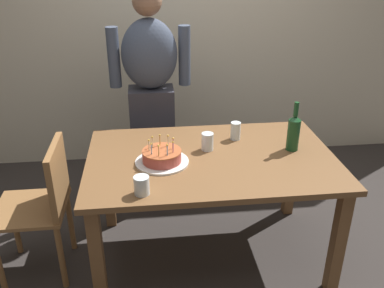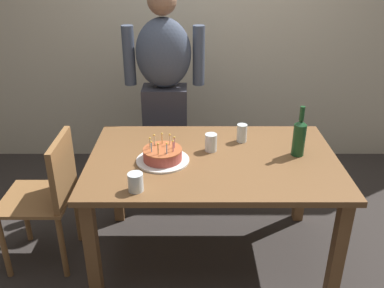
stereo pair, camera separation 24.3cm
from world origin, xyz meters
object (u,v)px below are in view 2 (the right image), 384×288
(wine_bottle, at_px, (298,136))
(person_man_bearded, at_px, (163,93))
(birthday_cake, at_px, (161,156))
(dining_chair, at_px, (49,191))
(water_glass_far, at_px, (241,133))
(water_glass_side, at_px, (134,182))
(water_glass_near, at_px, (210,142))

(wine_bottle, bearing_deg, person_man_bearded, 137.66)
(birthday_cake, relative_size, person_man_bearded, 0.19)
(birthday_cake, height_order, person_man_bearded, person_man_bearded)
(dining_chair, bearing_deg, water_glass_far, 101.82)
(wine_bottle, relative_size, dining_chair, 0.36)
(water_glass_side, xyz_separation_m, person_man_bearded, (0.08, 1.19, 0.08))
(water_glass_near, relative_size, water_glass_side, 1.12)
(birthday_cake, distance_m, wine_bottle, 0.83)
(water_glass_side, bearing_deg, person_man_bearded, 86.05)
(water_glass_far, bearing_deg, water_glass_near, -146.66)
(water_glass_far, relative_size, wine_bottle, 0.37)
(person_man_bearded, bearing_deg, water_glass_near, 114.40)
(water_glass_far, bearing_deg, birthday_cake, -150.84)
(water_glass_side, bearing_deg, water_glass_far, 44.35)
(person_man_bearded, relative_size, dining_chair, 1.90)
(water_glass_near, relative_size, wine_bottle, 0.35)
(water_glass_near, bearing_deg, water_glass_side, -131.29)
(person_man_bearded, bearing_deg, birthday_cake, 92.44)
(birthday_cake, relative_size, water_glass_near, 2.84)
(water_glass_side, bearing_deg, birthday_cake, 69.90)
(water_glass_near, distance_m, person_man_bearded, 0.80)
(water_glass_near, xyz_separation_m, water_glass_side, (-0.41, -0.47, -0.01))
(water_glass_far, height_order, dining_chair, dining_chair)
(water_glass_near, height_order, water_glass_far, water_glass_far)
(water_glass_far, height_order, person_man_bearded, person_man_bearded)
(water_glass_far, height_order, wine_bottle, wine_bottle)
(birthday_cake, xyz_separation_m, water_glass_side, (-0.12, -0.32, 0.01))
(birthday_cake, bearing_deg, person_man_bearded, 92.44)
(water_glass_far, bearing_deg, dining_chair, -168.18)
(dining_chair, bearing_deg, water_glass_near, 96.67)
(dining_chair, bearing_deg, water_glass_side, 59.50)
(person_man_bearded, xyz_separation_m, dining_chair, (-0.67, -0.84, -0.36))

